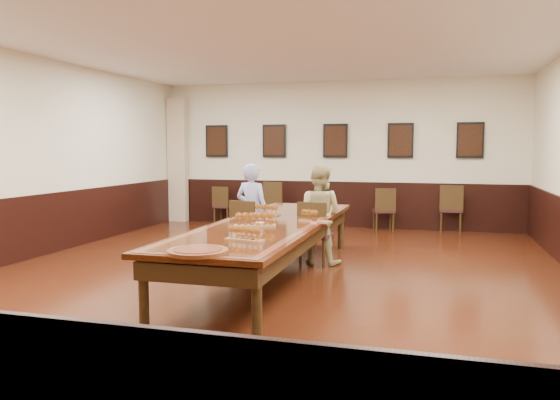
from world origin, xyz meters
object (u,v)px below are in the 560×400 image
(chair_woman, at_px, (316,233))
(spare_chair_d, at_px, (451,208))
(chair_man, at_px, (249,230))
(spare_chair_c, at_px, (384,209))
(person_woman, at_px, (319,214))
(carved_platter, at_px, (198,251))
(conference_table, at_px, (270,232))
(spare_chair_b, at_px, (277,204))
(person_man, at_px, (252,211))
(spare_chair_a, at_px, (224,205))

(chair_woman, height_order, spare_chair_d, spare_chair_d)
(chair_man, height_order, spare_chair_c, chair_man)
(person_woman, relative_size, carved_platter, 2.16)
(conference_table, distance_m, carved_platter, 2.30)
(spare_chair_d, relative_size, person_woman, 0.66)
(spare_chair_b, distance_m, spare_chair_c, 2.32)
(spare_chair_b, distance_m, spare_chair_d, 3.69)
(spare_chair_c, height_order, spare_chair_d, spare_chair_d)
(spare_chair_b, distance_m, person_man, 3.52)
(spare_chair_c, bearing_deg, spare_chair_b, -13.63)
(person_man, xyz_separation_m, conference_table, (0.62, -1.09, -0.14))
(spare_chair_d, xyz_separation_m, conference_table, (-2.46, -4.82, 0.12))
(chair_man, height_order, spare_chair_d, spare_chair_d)
(chair_woman, distance_m, spare_chair_d, 4.37)
(chair_woman, relative_size, spare_chair_c, 1.05)
(chair_man, distance_m, conference_table, 1.19)
(spare_chair_b, xyz_separation_m, person_woman, (1.66, -3.51, 0.24))
(carved_platter, bearing_deg, conference_table, 89.75)
(spare_chair_a, relative_size, conference_table, 0.17)
(chair_woman, height_order, spare_chair_c, chair_woman)
(chair_man, bearing_deg, spare_chair_d, -117.52)
(chair_woman, relative_size, person_woman, 0.64)
(spare_chair_c, distance_m, person_woman, 3.63)
(conference_table, bearing_deg, spare_chair_c, 76.49)
(person_man, height_order, person_woman, person_man)
(chair_man, distance_m, spare_chair_b, 3.61)
(person_woman, height_order, carved_platter, person_woman)
(spare_chair_b, distance_m, carved_platter, 6.96)
(spare_chair_a, bearing_deg, carved_platter, 115.05)
(person_woman, xyz_separation_m, conference_table, (-0.45, -1.04, -0.13))
(spare_chair_a, bearing_deg, chair_man, 122.28)
(chair_man, height_order, spare_chair_b, spare_chair_b)
(spare_chair_c, bearing_deg, spare_chair_a, -16.07)
(person_woman, bearing_deg, spare_chair_a, -42.90)
(spare_chair_b, relative_size, person_man, 0.67)
(chair_man, relative_size, chair_woman, 0.99)
(chair_man, bearing_deg, person_man, -90.00)
(spare_chair_c, xyz_separation_m, conference_table, (-1.10, -4.60, 0.16))
(chair_woman, distance_m, person_woman, 0.29)
(spare_chair_b, relative_size, spare_chair_c, 1.11)
(spare_chair_b, xyz_separation_m, spare_chair_c, (2.32, 0.04, -0.05))
(spare_chair_c, height_order, person_man, person_man)
(spare_chair_a, xyz_separation_m, conference_table, (2.53, -4.68, 0.18))
(spare_chair_a, distance_m, spare_chair_b, 1.33)
(chair_man, xyz_separation_m, conference_table, (0.64, -0.99, 0.14))
(chair_man, height_order, conference_table, chair_man)
(person_man, bearing_deg, spare_chair_b, -68.78)
(spare_chair_b, xyz_separation_m, conference_table, (1.21, -4.55, 0.11))
(spare_chair_a, height_order, conference_table, spare_chair_a)
(spare_chair_b, relative_size, carved_platter, 1.46)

